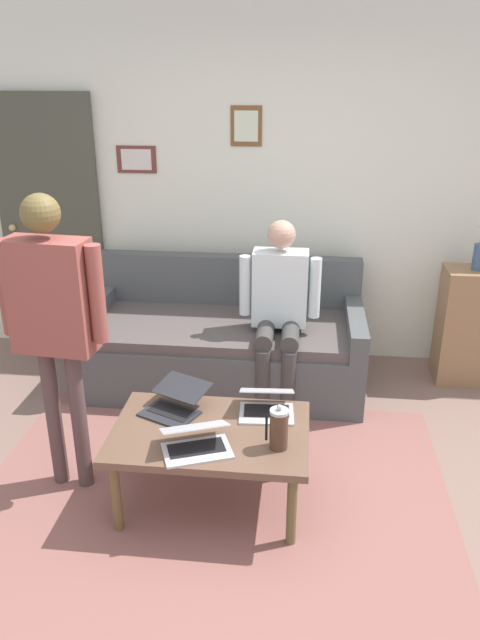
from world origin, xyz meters
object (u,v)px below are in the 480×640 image
(laptop_left, at_px, (196,442))
(flower_vase, at_px, (480,250))
(couch, at_px, (223,344))
(interior_door, at_px, (51,227))
(laptop_right, at_px, (174,404))
(side_shelf, at_px, (468,326))
(french_press, at_px, (279,429))
(person_standing, at_px, (53,310))
(laptop_center, at_px, (267,405))
(person_seated, at_px, (279,303))
(coffee_table, at_px, (210,438))

(laptop_left, bearing_deg, flower_vase, -133.64)
(couch, relative_size, laptop_left, 5.05)
(interior_door, relative_size, laptop_right, 4.89)
(laptop_left, height_order, side_shelf, side_shelf)
(french_press, bearing_deg, person_standing, -9.57)
(interior_door, relative_size, couch, 1.01)
(laptop_center, height_order, person_seated, person_seated)
(person_seated, bearing_deg, laptop_center, 89.22)
(laptop_center, bearing_deg, laptop_left, 50.44)
(couch, relative_size, laptop_right, 4.83)
(coffee_table, distance_m, laptop_center, 0.36)
(laptop_right, height_order, side_shelf, side_shelf)
(coffee_table, relative_size, flower_vase, 2.68)
(interior_door, distance_m, laptop_right, 2.28)
(laptop_center, relative_size, side_shelf, 0.35)
(laptop_center, xyz_separation_m, laptop_right, (0.50, 0.04, -0.00))
(laptop_center, relative_size, flower_vase, 0.81)
(laptop_center, height_order, side_shelf, side_shelf)
(flower_vase, bearing_deg, person_standing, 31.82)
(laptop_left, distance_m, person_standing, 0.99)
(laptop_left, bearing_deg, laptop_right, -61.94)
(coffee_table, distance_m, flower_vase, 2.41)
(interior_door, relative_size, side_shelf, 2.34)
(coffee_table, xyz_separation_m, person_seated, (-0.29, -1.18, 0.32))
(coffee_table, height_order, french_press, french_press)
(laptop_left, distance_m, laptop_center, 0.50)
(person_seated, bearing_deg, laptop_right, 62.98)
(person_standing, bearing_deg, laptop_right, -171.74)
(laptop_right, relative_size, flower_vase, 1.09)
(couch, distance_m, person_standing, 1.67)
(coffee_table, height_order, flower_vase, flower_vase)
(person_seated, bearing_deg, laptop_left, 76.20)
(laptop_center, height_order, flower_vase, flower_vase)
(interior_door, height_order, laptop_left, interior_door)
(laptop_left, bearing_deg, interior_door, -53.69)
(interior_door, height_order, person_standing, interior_door)
(laptop_center, relative_size, person_standing, 0.19)
(interior_door, relative_size, person_standing, 1.24)
(laptop_left, height_order, flower_vase, flower_vase)
(laptop_right, distance_m, french_press, 0.65)
(interior_door, distance_m, laptop_center, 2.59)
(laptop_left, distance_m, person_seated, 1.42)
(laptop_left, height_order, person_seated, person_seated)
(flower_vase, xyz_separation_m, person_seated, (1.39, 0.45, -0.29))
(french_press, bearing_deg, side_shelf, -127.05)
(couch, relative_size, flower_vase, 5.29)
(laptop_left, relative_size, french_press, 1.66)
(interior_door, distance_m, person_standing, 2.00)
(coffee_table, bearing_deg, laptop_right, -35.77)
(laptop_right, relative_size, person_standing, 0.25)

